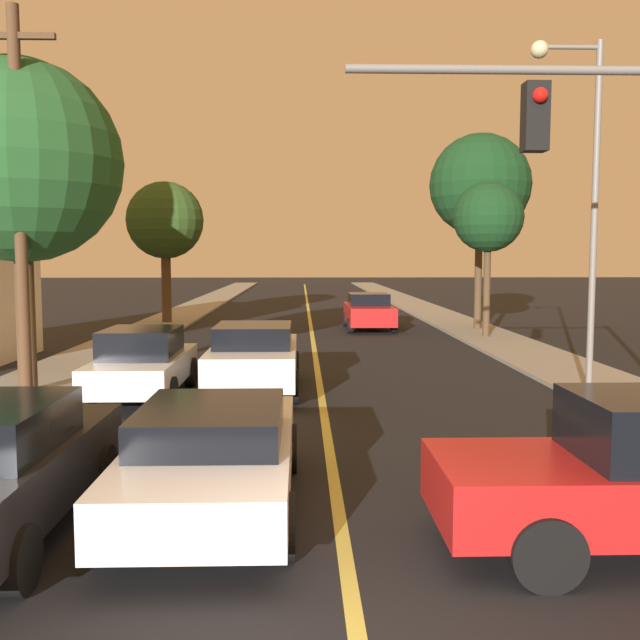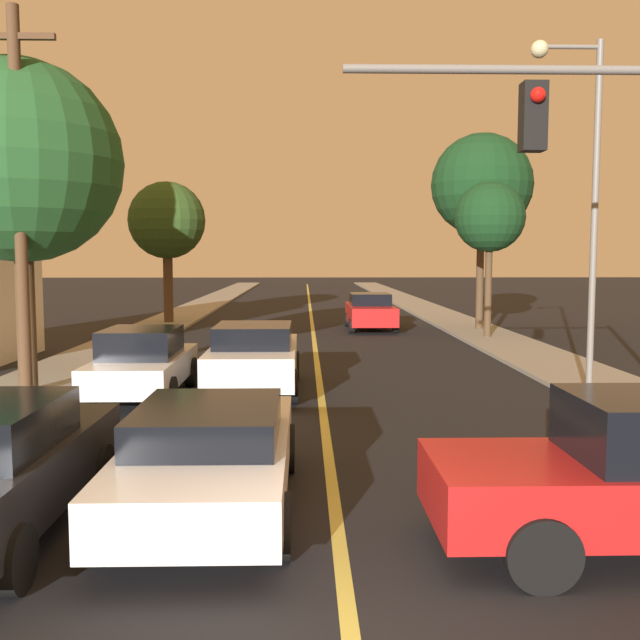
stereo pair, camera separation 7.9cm
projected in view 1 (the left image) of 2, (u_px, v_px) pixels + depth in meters
road_surface at (308, 309)px, 41.32m from camera, size 10.72×80.00×0.01m
sidewalk_left at (194, 309)px, 41.14m from camera, size 2.50×80.00×0.12m
sidewalk_right at (422, 308)px, 41.50m from camera, size 2.50×80.00×0.12m
car_near_lane_front at (214, 453)px, 8.56m from camera, size 1.98×4.76×1.32m
car_near_lane_second at (254, 356)px, 16.09m from camera, size 2.01×4.58×1.55m
car_outer_lane_second at (143, 363)px, 15.38m from camera, size 1.84×4.29×1.53m
car_far_oncoming at (369, 311)px, 29.86m from camera, size 1.97×4.54×1.53m
streetlamp_right at (581, 173)px, 14.81m from camera, size 1.50×0.36×7.37m
utility_pole_left at (19, 200)px, 13.95m from camera, size 1.60×0.24×7.77m
tree_left_near at (165, 221)px, 31.80m from camera, size 3.43×3.43×6.28m
tree_left_far at (20, 162)px, 15.14m from camera, size 4.31×4.31×7.12m
tree_right_near at (480, 185)px, 28.80m from camera, size 4.09×4.09×7.90m
tree_right_far at (488, 218)px, 25.97m from camera, size 2.57×2.57×5.67m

